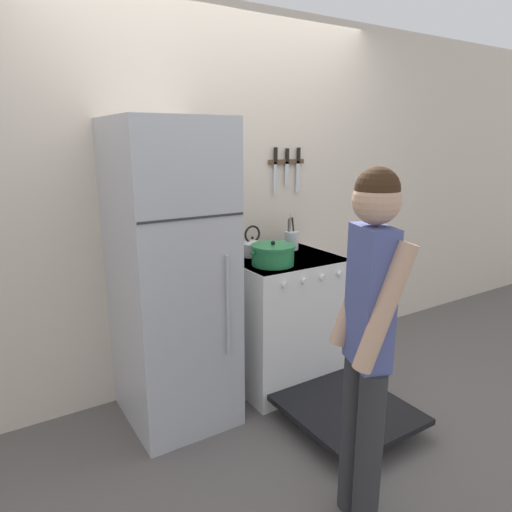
{
  "coord_description": "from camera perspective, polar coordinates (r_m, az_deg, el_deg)",
  "views": [
    {
      "loc": [
        -1.45,
        -2.78,
        1.69
      ],
      "look_at": [
        -0.0,
        -0.48,
        0.99
      ],
      "focal_mm": 32.0,
      "sensor_mm": 36.0,
      "label": 1
    }
  ],
  "objects": [
    {
      "name": "wall_knife_strip",
      "position": [
        3.42,
        3.87,
        11.6
      ],
      "size": [
        0.31,
        0.03,
        0.34
      ],
      "color": "brown"
    },
    {
      "name": "utensil_jar",
      "position": [
        3.31,
        4.45,
        2.03
      ],
      "size": [
        0.1,
        0.1,
        0.27
      ],
      "color": "silver",
      "rests_on": "stove_range"
    },
    {
      "name": "wall_back",
      "position": [
        3.19,
        -4.9,
        6.92
      ],
      "size": [
        10.0,
        0.06,
        2.55
      ],
      "color": "beige",
      "rests_on": "ground_plane"
    },
    {
      "name": "stove_range",
      "position": [
        3.23,
        3.53,
        -8.14
      ],
      "size": [
        0.73,
        1.39,
        0.91
      ],
      "color": "white",
      "rests_on": "ground_plane"
    },
    {
      "name": "tea_kettle",
      "position": [
        3.12,
        -0.42,
        1.17
      ],
      "size": [
        0.2,
        0.16,
        0.21
      ],
      "color": "silver",
      "rests_on": "stove_range"
    },
    {
      "name": "dutch_oven_pot",
      "position": [
        2.9,
        2.13,
        0.17
      ],
      "size": [
        0.32,
        0.28,
        0.16
      ],
      "color": "#237A42",
      "rests_on": "stove_range"
    },
    {
      "name": "ground_plane",
      "position": [
        3.56,
        -4.22,
        -13.91
      ],
      "size": [
        14.0,
        14.0,
        0.0
      ],
      "primitive_type": "plane",
      "color": "#5B5654"
    },
    {
      "name": "person",
      "position": [
        1.95,
        13.8,
        -9.59
      ],
      "size": [
        0.33,
        0.38,
        1.59
      ],
      "rotation": [
        0.0,
        0.0,
        1.23
      ],
      "color": "#2D2D30",
      "rests_on": "ground_plane"
    },
    {
      "name": "refrigerator",
      "position": [
        2.74,
        -10.55,
        -2.53
      ],
      "size": [
        0.6,
        0.71,
        1.8
      ],
      "color": "#B7BABF",
      "rests_on": "ground_plane"
    }
  ]
}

